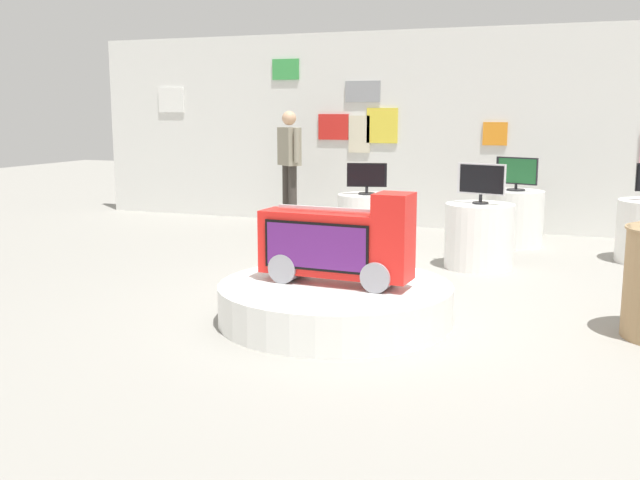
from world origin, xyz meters
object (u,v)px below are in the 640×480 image
at_px(tv_on_left_rear, 517,173).
at_px(tv_on_right_rear, 367,177).
at_px(novelty_firetruck_tv, 338,246).
at_px(display_pedestal_right_rear, 366,223).
at_px(display_pedestal_far_right, 479,236).
at_px(shopper_browsing_near_truck, 289,161).
at_px(main_display_pedestal, 335,302).
at_px(tv_on_far_right, 481,181).
at_px(display_pedestal_left_rear, 514,218).

relative_size(tv_on_left_rear, tv_on_right_rear, 1.12).
relative_size(novelty_firetruck_tv, display_pedestal_right_rear, 1.79).
height_order(display_pedestal_far_right, shopper_browsing_near_truck, shopper_browsing_near_truck).
distance_m(main_display_pedestal, display_pedestal_far_right, 2.63).
xyz_separation_m(tv_on_left_rear, tv_on_far_right, (-0.22, -1.49, 0.03)).
relative_size(tv_on_right_rear, shopper_browsing_near_truck, 0.28).
height_order(tv_on_left_rear, display_pedestal_right_rear, tv_on_left_rear).
bearing_deg(display_pedestal_far_right, novelty_firetruck_tv, -106.54).
bearing_deg(tv_on_far_right, display_pedestal_right_rear, 163.04).
xyz_separation_m(novelty_firetruck_tv, display_pedestal_far_right, (0.75, 2.51, -0.28)).
bearing_deg(tv_on_left_rear, shopper_browsing_near_truck, 177.45).
xyz_separation_m(display_pedestal_left_rear, tv_on_far_right, (-0.21, -1.49, 0.60)).
bearing_deg(novelty_firetruck_tv, tv_on_left_rear, 76.47).
distance_m(main_display_pedestal, tv_on_left_rear, 4.18).
height_order(tv_on_left_rear, tv_on_right_rear, tv_on_left_rear).
height_order(novelty_firetruck_tv, tv_on_right_rear, tv_on_right_rear).
distance_m(display_pedestal_right_rear, shopper_browsing_near_truck, 2.03).
height_order(display_pedestal_left_rear, shopper_browsing_near_truck, shopper_browsing_near_truck).
height_order(display_pedestal_far_right, tv_on_far_right, tv_on_far_right).
distance_m(novelty_firetruck_tv, tv_on_left_rear, 4.12).
relative_size(tv_on_right_rear, display_pedestal_far_right, 0.63).
distance_m(display_pedestal_left_rear, shopper_browsing_near_truck, 3.21).
bearing_deg(display_pedestal_left_rear, display_pedestal_right_rear, -146.81).
relative_size(novelty_firetruck_tv, tv_on_right_rear, 2.68).
height_order(tv_on_right_rear, tv_on_far_right, tv_on_far_right).
bearing_deg(display_pedestal_left_rear, shopper_browsing_near_truck, 177.52).
height_order(tv_on_left_rear, shopper_browsing_near_truck, shopper_browsing_near_truck).
bearing_deg(tv_on_far_right, novelty_firetruck_tv, -106.59).
xyz_separation_m(display_pedestal_far_right, tv_on_far_right, (0.00, -0.00, 0.60)).
distance_m(display_pedestal_left_rear, tv_on_left_rear, 0.57).
relative_size(display_pedestal_far_right, shopper_browsing_near_truck, 0.44).
distance_m(tv_on_left_rear, shopper_browsing_near_truck, 3.14).
xyz_separation_m(main_display_pedestal, display_pedestal_left_rear, (0.98, 3.99, 0.19)).
height_order(main_display_pedestal, tv_on_far_right, tv_on_far_right).
height_order(display_pedestal_left_rear, display_pedestal_right_rear, same).
xyz_separation_m(display_pedestal_left_rear, display_pedestal_far_right, (-0.21, -1.49, 0.00)).
bearing_deg(tv_on_left_rear, tv_on_far_right, -98.22).
relative_size(display_pedestal_right_rear, tv_on_right_rear, 1.50).
xyz_separation_m(display_pedestal_right_rear, display_pedestal_far_right, (1.41, -0.43, 0.00)).
xyz_separation_m(novelty_firetruck_tv, tv_on_right_rear, (-0.67, 2.93, 0.28)).
bearing_deg(tv_on_right_rear, tv_on_far_right, -16.79).
height_order(novelty_firetruck_tv, shopper_browsing_near_truck, shopper_browsing_near_truck).
bearing_deg(display_pedestal_left_rear, novelty_firetruck_tv, -103.50).
bearing_deg(tv_on_far_right, shopper_browsing_near_truck, 150.88).
xyz_separation_m(tv_on_right_rear, tv_on_far_right, (1.41, -0.43, 0.04)).
relative_size(main_display_pedestal, tv_on_left_rear, 3.62).
bearing_deg(shopper_browsing_near_truck, tv_on_right_rear, -38.51).
bearing_deg(tv_on_left_rear, tv_on_right_rear, -146.85).
distance_m(main_display_pedestal, novelty_firetruck_tv, 0.47).
distance_m(tv_on_left_rear, tv_on_far_right, 1.51).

